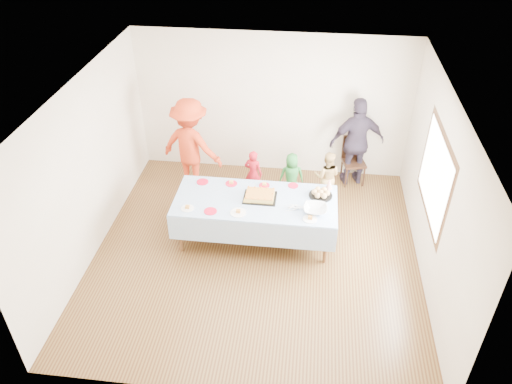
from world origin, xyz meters
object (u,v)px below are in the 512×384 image
party_table (255,203)px  dining_chair (353,157)px  birthday_cake (260,196)px  adult_left (191,146)px

party_table → dining_chair: bearing=50.7°
dining_chair → birthday_cake: bearing=-142.2°
adult_left → dining_chair: bearing=-152.1°
birthday_cake → party_table: bearing=-139.4°
party_table → adult_left: (-1.31, 1.34, 0.16)m
dining_chair → adult_left: 2.99m
birthday_cake → adult_left: bearing=137.0°
party_table → adult_left: size_ratio=1.41×
birthday_cake → dining_chair: size_ratio=0.56×
dining_chair → adult_left: size_ratio=0.51×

